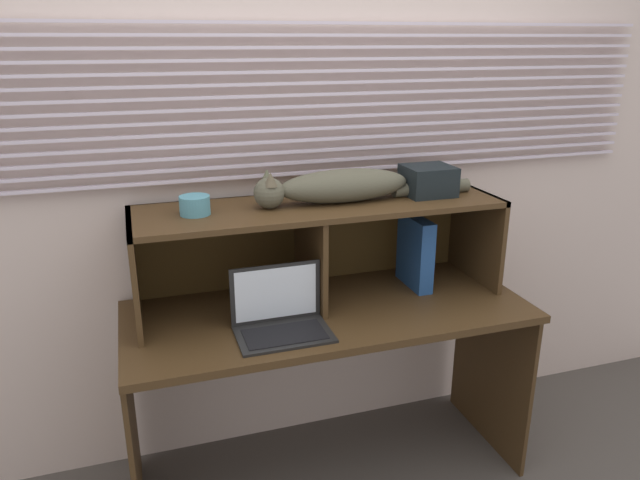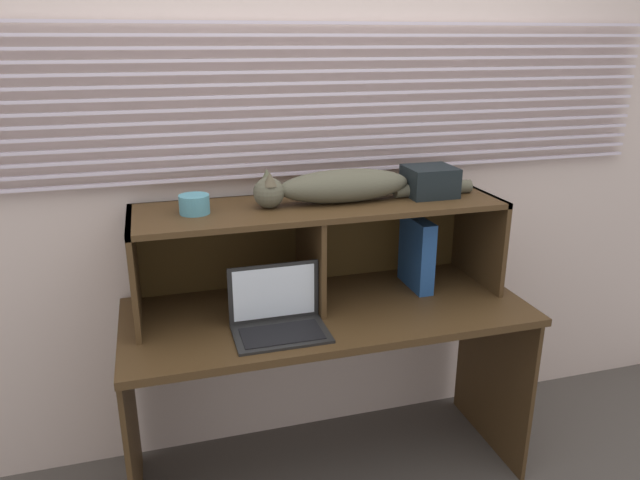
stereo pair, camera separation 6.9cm
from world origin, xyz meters
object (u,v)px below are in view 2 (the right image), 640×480
at_px(laptop, 278,317).
at_px(storage_box, 430,181).
at_px(cat, 341,187).
at_px(binder_upright, 417,253).
at_px(book_stack, 258,301).
at_px(small_basket, 194,204).

xyz_separation_m(laptop, storage_box, (0.68, 0.23, 0.40)).
relative_size(cat, laptop, 2.68).
height_order(laptop, storage_box, storage_box).
xyz_separation_m(cat, binder_upright, (0.34, 0.00, -0.31)).
xyz_separation_m(book_stack, small_basket, (-0.22, -0.01, 0.42)).
relative_size(laptop, book_stack, 1.38).
height_order(cat, storage_box, cat).
height_order(cat, small_basket, cat).
bearing_deg(laptop, cat, 37.01).
height_order(cat, book_stack, cat).
bearing_deg(storage_box, cat, 180.00).
bearing_deg(laptop, storage_box, 18.69).
height_order(book_stack, small_basket, small_basket).
bearing_deg(binder_upright, small_basket, 180.00).
bearing_deg(small_basket, storage_box, 0.00).
bearing_deg(book_stack, storage_box, -0.51).
bearing_deg(storage_box, binder_upright, 180.00).
bearing_deg(cat, binder_upright, 0.00).
height_order(laptop, small_basket, small_basket).
relative_size(binder_upright, book_stack, 1.24).
height_order(binder_upright, storage_box, storage_box).
height_order(binder_upright, book_stack, binder_upright).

